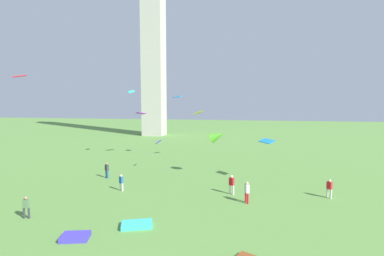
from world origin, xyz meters
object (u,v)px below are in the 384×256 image
at_px(person_0, 247,191).
at_px(kite_flying_5, 131,92).
at_px(person_3, 107,169).
at_px(kite_flying_4, 218,136).
at_px(person_5, 329,187).
at_px(person_4, 121,182).
at_px(person_1, 26,206).
at_px(kite_flying_7, 141,113).
at_px(person_2, 232,183).
at_px(kite_flying_1, 20,76).
at_px(kite_flying_6, 198,113).
at_px(kite_flying_2, 178,97).
at_px(kite_flying_0, 267,141).
at_px(monument_obelisk, 153,21).
at_px(kite_flying_3, 158,142).
at_px(kite_bundle_0, 137,225).
at_px(kite_bundle_2, 75,237).

distance_m(person_0, kite_flying_5, 24.29).
relative_size(person_3, kite_flying_4, 0.79).
bearing_deg(person_5, person_4, -123.88).
distance_m(person_1, kite_flying_7, 24.59).
bearing_deg(kite_flying_5, person_0, -91.57).
distance_m(person_2, kite_flying_7, 22.09).
distance_m(kite_flying_1, kite_flying_6, 22.49).
bearing_deg(kite_flying_2, kite_flying_4, 149.38).
xyz_separation_m(person_1, kite_flying_2, (5.94, 22.52, 8.15)).
height_order(person_0, kite_flying_7, kite_flying_7).
height_order(kite_flying_2, kite_flying_6, kite_flying_2).
xyz_separation_m(person_3, kite_flying_0, (17.15, 1.69, 3.33)).
xyz_separation_m(person_2, kite_flying_5, (-15.02, 13.62, 8.82)).
height_order(person_2, kite_flying_5, kite_flying_5).
height_order(person_5, kite_flying_4, kite_flying_4).
bearing_deg(monument_obelisk, kite_flying_5, -78.36).
bearing_deg(person_4, kite_flying_3, 114.24).
distance_m(person_2, kite_bundle_0, 10.03).
bearing_deg(person_0, kite_bundle_0, -74.38).
distance_m(person_1, kite_bundle_0, 8.38).
bearing_deg(kite_bundle_2, kite_flying_1, 142.74).
distance_m(person_0, kite_flying_4, 9.39).
height_order(person_2, person_3, person_2).
xyz_separation_m(person_1, person_4, (4.03, 7.27, -0.04)).
relative_size(kite_flying_5, kite_flying_6, 0.80).
distance_m(person_2, kite_flying_5, 22.11).
bearing_deg(person_2, person_4, 41.44).
xyz_separation_m(person_2, kite_flying_1, (-18.73, -3.00, 9.66)).
bearing_deg(person_4, person_0, 26.09).
xyz_separation_m(kite_flying_1, kite_flying_5, (3.71, 16.62, -0.84)).
bearing_deg(kite_flying_5, kite_bundle_0, -115.14).
bearing_deg(kite_flying_0, kite_flying_7, -168.12).
height_order(monument_obelisk, person_2, monument_obelisk).
bearing_deg(kite_flying_6, kite_flying_4, -62.78).
xyz_separation_m(kite_flying_2, kite_flying_3, (-0.82, -6.90, -5.56)).
height_order(monument_obelisk, person_4, monument_obelisk).
xyz_separation_m(person_1, kite_flying_1, (-4.43, 5.15, 9.74)).
distance_m(kite_flying_0, kite_flying_1, 24.31).
height_order(kite_flying_0, kite_flying_7, kite_flying_7).
distance_m(person_0, kite_bundle_2, 13.35).
distance_m(kite_flying_6, kite_flying_7, 9.06).
bearing_deg(kite_flying_0, kite_bundle_0, -82.58).
relative_size(kite_flying_0, kite_bundle_0, 0.84).
relative_size(person_0, person_1, 1.10).
bearing_deg(person_1, kite_flying_7, -97.55).
xyz_separation_m(monument_obelisk, person_1, (6.75, -51.04, -26.85)).
distance_m(person_3, person_4, 5.29).
distance_m(kite_flying_2, kite_bundle_2, 26.33).
relative_size(person_1, kite_flying_0, 0.94).
distance_m(monument_obelisk, kite_flying_5, 34.87).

